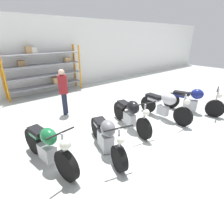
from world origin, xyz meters
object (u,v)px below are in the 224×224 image
motorcycle_silver (165,104)px  motorcycle_blue (192,101)px  motorcycle_green (48,147)px  motorcycle_grey (106,136)px  motorcycle_black (131,114)px  shelving_rack (46,70)px  person_browsing (63,89)px

motorcycle_silver → motorcycle_blue: bearing=76.5°
motorcycle_green → motorcycle_blue: 5.34m
motorcycle_grey → motorcycle_black: bearing=125.7°
motorcycle_green → motorcycle_grey: (1.29, -0.41, -0.05)m
shelving_rack → motorcycle_blue: bearing=-61.7°
motorcycle_green → motorcycle_grey: motorcycle_green is taller
motorcycle_silver → person_browsing: 3.60m
motorcycle_silver → motorcycle_grey: bearing=-85.6°
motorcycle_blue → shelving_rack: bearing=-167.9°
motorcycle_green → shelving_rack: bearing=150.2°
motorcycle_black → motorcycle_grey: bearing=-57.7°
motorcycle_green → motorcycle_black: motorcycle_green is taller
motorcycle_black → motorcycle_blue: bearing=90.9°
shelving_rack → motorcycle_silver: size_ratio=1.79×
motorcycle_black → motorcycle_silver: bearing=92.4°
shelving_rack → motorcycle_green: size_ratio=1.83×
motorcycle_green → motorcycle_silver: (4.02, -0.23, 0.06)m
shelving_rack → person_browsing: 3.06m
motorcycle_blue → motorcycle_green: bearing=-112.2°
motorcycle_green → person_browsing: person_browsing is taller
motorcycle_grey → motorcycle_green: bearing=-90.5°
motorcycle_black → person_browsing: person_browsing is taller
motorcycle_silver → motorcycle_blue: (1.29, -0.33, -0.08)m
motorcycle_grey → motorcycle_blue: motorcycle_blue is taller
motorcycle_grey → motorcycle_silver: 2.74m
motorcycle_green → motorcycle_silver: motorcycle_green is taller
shelving_rack → motorcycle_grey: (-0.82, -5.79, -0.76)m
motorcycle_grey → motorcycle_blue: 4.02m
shelving_rack → motorcycle_black: size_ratio=1.83×
motorcycle_grey → motorcycle_silver: (2.73, 0.18, 0.11)m
motorcycle_grey → motorcycle_silver: size_ratio=0.99×
motorcycle_silver → person_browsing: size_ratio=1.24×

